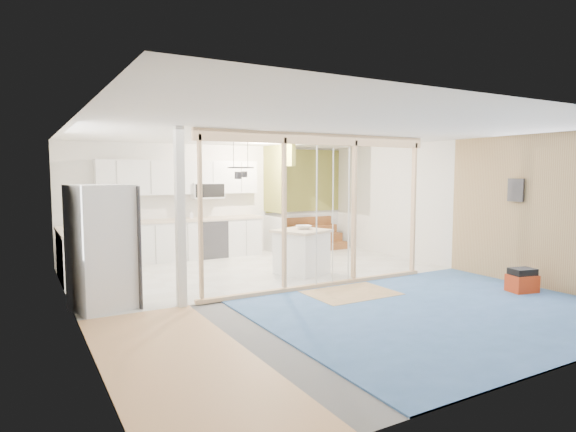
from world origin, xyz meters
TOP-DOWN VIEW (x-y plane):
  - room at (0.00, 0.00)m, footprint 7.01×8.01m
  - floor_overlays at (0.07, 0.06)m, footprint 7.00×8.00m
  - stud_frame at (-0.27, -0.00)m, footprint 4.66×0.14m
  - base_cabinets at (-1.61, 3.36)m, footprint 4.45×2.24m
  - upper_cabinets at (-0.84, 3.82)m, footprint 3.60×0.41m
  - green_partition at (2.04, 3.66)m, footprint 2.25×1.51m
  - pot_rack at (-0.31, 1.89)m, footprint 0.52×0.52m
  - sheathing_panel at (3.48, -2.00)m, footprint 0.02×4.00m
  - electrical_panel at (3.43, -1.40)m, footprint 0.04×0.30m
  - ceiling_light at (1.40, 3.00)m, footprint 0.32×0.32m
  - fridge at (-3.09, 0.45)m, footprint 0.94×0.91m
  - island at (0.60, 1.10)m, footprint 1.14×1.14m
  - bowl at (0.69, 1.18)m, footprint 0.35×0.35m
  - soap_bottle_a at (-2.42, 3.61)m, footprint 0.16×0.16m
  - soap_bottle_b at (-0.69, 3.74)m, footprint 0.10×0.10m
  - toolbox at (2.97, -1.90)m, footprint 0.49×0.41m

SIDE VIEW (x-z plane):
  - floor_overlays at x=0.07m, z-range 0.00..0.02m
  - toolbox at x=2.97m, z-range -0.01..0.40m
  - island at x=0.60m, z-range 0.00..0.86m
  - base_cabinets at x=-1.61m, z-range 0.00..0.93m
  - fridge at x=-3.09m, z-range 0.00..1.78m
  - bowl at x=0.69m, z-range 0.87..0.94m
  - green_partition at x=2.04m, z-range -0.36..2.24m
  - soap_bottle_b at x=-0.69m, z-range 0.93..1.10m
  - soap_bottle_a at x=-2.42m, z-range 0.93..1.25m
  - sheathing_panel at x=3.48m, z-range 0.00..2.60m
  - room at x=0.00m, z-range 0.00..2.61m
  - stud_frame at x=-0.27m, z-range 0.31..2.91m
  - electrical_panel at x=3.43m, z-range 1.45..1.85m
  - upper_cabinets at x=-0.84m, z-range 1.39..2.25m
  - pot_rack at x=-0.31m, z-range 1.64..2.36m
  - ceiling_light at x=1.40m, z-range 2.50..2.58m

